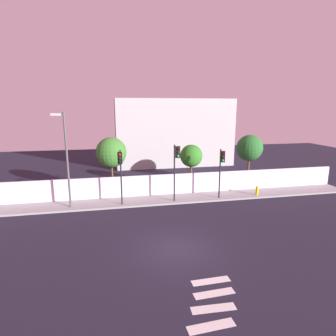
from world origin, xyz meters
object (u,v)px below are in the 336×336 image
Objects in this scene: fire_hydrant at (257,190)px; traffic_light_right at (221,164)px; street_lamp_curbside at (66,153)px; roadside_tree_midleft at (191,156)px; roadside_tree_leftmost at (111,153)px; roadside_tree_midright at (250,148)px; traffic_light_center at (176,162)px; traffic_light_left at (120,166)px.

traffic_light_right is at bearing -171.05° from fire_hydrant.
street_lamp_curbside is 11.14m from roadside_tree_midleft.
fire_hydrant is 13.25m from roadside_tree_leftmost.
fire_hydrant is (15.75, 0.14, -3.89)m from street_lamp_curbside.
roadside_tree_midleft is (10.59, 3.25, -1.19)m from street_lamp_curbside.
fire_hydrant is 0.16× the size of roadside_tree_midright.
traffic_light_center is at bearing -36.01° from roadside_tree_leftmost.
street_lamp_curbside is 1.40× the size of roadside_tree_leftmost.
traffic_light_center is at bearing -156.13° from roadside_tree_midright.
traffic_light_right reaches higher than fire_hydrant.
street_lamp_curbside is at bearing -162.93° from roadside_tree_midleft.
roadside_tree_midleft is at bearing 180.00° from roadside_tree_midright.
fire_hydrant is 6.61m from roadside_tree_midleft.
traffic_light_center is at bearing -2.56° from street_lamp_curbside.
roadside_tree_leftmost is at bearing 44.59° from street_lamp_curbside.
traffic_light_left is at bearing -179.08° from traffic_light_center.
street_lamp_curbside is (-8.28, 0.37, 0.93)m from traffic_light_center.
traffic_light_right is 5.12× the size of fire_hydrant.
fire_hydrant is at bearing -14.04° from roadside_tree_leftmost.
traffic_light_right is at bearing -139.98° from roadside_tree_midright.
traffic_light_right is at bearing -68.25° from roadside_tree_midleft.
traffic_light_right is (8.14, -0.00, -0.13)m from traffic_light_left.
roadside_tree_midright reaches higher than traffic_light_center.
roadside_tree_midleft reaches higher than traffic_light_right.
roadside_tree_midright is at bearing 0.00° from roadside_tree_midleft.
traffic_light_right is 0.96× the size of roadside_tree_midleft.
roadside_tree_midright is at bearing 40.02° from traffic_light_right.
fire_hydrant is (7.47, 0.51, -2.96)m from traffic_light_center.
street_lamp_curbside is (-12.06, 0.45, 1.25)m from traffic_light_right.
traffic_light_left is 5.35× the size of fire_hydrant.
traffic_light_left is at bearing 179.97° from traffic_light_right.
roadside_tree_leftmost is (3.30, 3.25, -0.61)m from street_lamp_curbside.
roadside_tree_midleft is at bearing 28.98° from traffic_light_left.
roadside_tree_midright is at bearing 77.17° from fire_hydrant.
roadside_tree_leftmost is at bearing 180.00° from roadside_tree_midleft.
street_lamp_curbside reaches higher than roadside_tree_midleft.
roadside_tree_midright reaches higher than traffic_light_right.
roadside_tree_midleft is (-5.17, 3.11, 2.71)m from fire_hydrant.
roadside_tree_midright is (12.54, 3.69, 0.51)m from traffic_light_left.
roadside_tree_leftmost is at bearing 165.96° from fire_hydrant.
roadside_tree_midright reaches higher than fire_hydrant.
fire_hydrant is (11.83, 0.58, -2.77)m from traffic_light_left.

